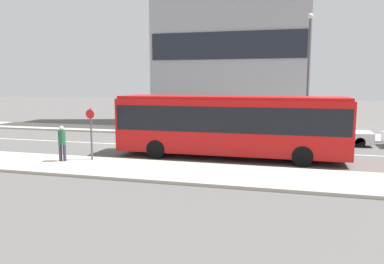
# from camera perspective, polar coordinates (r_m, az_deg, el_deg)

# --- Properties ---
(ground_plane) EXTENTS (120.00, 120.00, 0.00)m
(ground_plane) POSITION_cam_1_polar(r_m,az_deg,el_deg) (23.35, -8.40, -1.94)
(ground_plane) COLOR #595654
(sidewalk_near) EXTENTS (44.00, 3.50, 0.13)m
(sidewalk_near) POSITION_cam_1_polar(r_m,az_deg,el_deg) (17.87, -16.31, -4.96)
(sidewalk_near) COLOR #B2A899
(sidewalk_near) RESTS_ON ground_plane
(sidewalk_far) EXTENTS (44.00, 3.50, 0.13)m
(sidewalk_far) POSITION_cam_1_polar(r_m,az_deg,el_deg) (29.12, -3.59, 0.18)
(sidewalk_far) COLOR #B2A899
(sidewalk_far) RESTS_ON ground_plane
(lane_centerline) EXTENTS (41.80, 0.16, 0.01)m
(lane_centerline) POSITION_cam_1_polar(r_m,az_deg,el_deg) (23.35, -8.40, -1.94)
(lane_centerline) COLOR silver
(lane_centerline) RESTS_ON ground_plane
(city_bus) EXTENTS (11.55, 2.63, 3.15)m
(city_bus) POSITION_cam_1_polar(r_m,az_deg,el_deg) (19.12, 5.76, 1.46)
(city_bus) COLOR red
(city_bus) RESTS_ON ground_plane
(parked_car_0) EXTENTS (4.23, 1.87, 1.25)m
(parked_car_0) POSITION_cam_1_polar(r_m,az_deg,el_deg) (24.88, 20.90, -0.37)
(parked_car_0) COLOR silver
(parked_car_0) RESTS_ON ground_plane
(pedestrian_near_stop) EXTENTS (0.35, 0.34, 1.68)m
(pedestrian_near_stop) POSITION_cam_1_polar(r_m,az_deg,el_deg) (18.72, -19.20, -1.33)
(pedestrian_near_stop) COLOR #383347
(pedestrian_near_stop) RESTS_ON sidewalk_near
(bus_stop_sign) EXTENTS (0.44, 0.12, 2.49)m
(bus_stop_sign) POSITION_cam_1_polar(r_m,az_deg,el_deg) (18.56, -15.13, 0.34)
(bus_stop_sign) COLOR #4C4C51
(bus_stop_sign) RESTS_ON sidewalk_near
(street_lamp) EXTENTS (0.36, 0.36, 8.14)m
(street_lamp) POSITION_cam_1_polar(r_m,az_deg,el_deg) (26.21, 17.33, 9.80)
(street_lamp) COLOR #4C4C51
(street_lamp) RESTS_ON sidewalk_far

